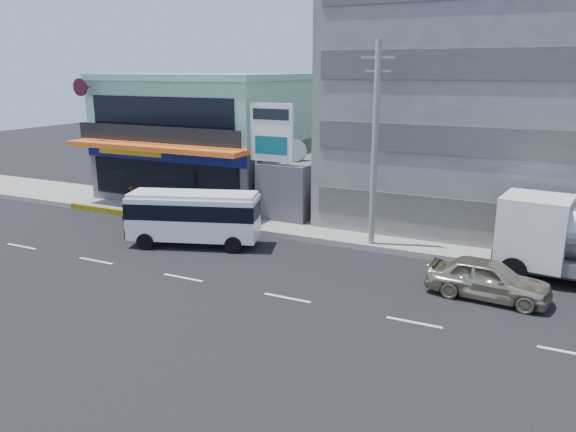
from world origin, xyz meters
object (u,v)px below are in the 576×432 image
object	(u,v)px
minibus	(194,214)
motorcycle_rider	(134,212)
shop_building	(208,140)
concrete_building	(488,101)
satellite_dish	(294,160)
sedan	(488,279)
utility_pole_near	(375,146)
billboard	(272,139)

from	to	relation	value
minibus	motorcycle_rider	world-z (taller)	minibus
shop_building	motorcycle_rider	distance (m)	8.75
concrete_building	motorcycle_rider	size ratio (longest dim) A/B	7.33
satellite_dish	motorcycle_rider	world-z (taller)	satellite_dish
concrete_building	sedan	xyz separation A→B (m)	(2.00, -11.55, -6.21)
utility_pole_near	minibus	bearing A→B (deg)	-157.92
concrete_building	satellite_dish	xyz separation A→B (m)	(-10.00, -4.00, -3.42)
minibus	sedan	size ratio (longest dim) A/B	1.47
utility_pole_near	motorcycle_rider	bearing A→B (deg)	-173.53
shop_building	minibus	xyz separation A→B (m)	(5.75, -9.89, -2.37)
concrete_building	billboard	distance (m)	12.17
satellite_dish	sedan	distance (m)	14.45
concrete_building	utility_pole_near	size ratio (longest dim) A/B	1.60
shop_building	satellite_dish	distance (m)	8.54
minibus	sedan	distance (m)	14.29
sedan	motorcycle_rider	distance (m)	19.91
billboard	utility_pole_near	xyz separation A→B (m)	(6.50, -1.80, 0.22)
shop_building	motorcycle_rider	size ratio (longest dim) A/B	5.68
billboard	utility_pole_near	size ratio (longest dim) A/B	0.69
concrete_building	sedan	size ratio (longest dim) A/B	3.44
satellite_dish	sedan	bearing A→B (deg)	-32.17
concrete_building	utility_pole_near	distance (m)	8.79
utility_pole_near	motorcycle_rider	distance (m)	14.54
shop_building	utility_pole_near	xyz separation A→B (m)	(14.00, -6.55, 1.15)
shop_building	satellite_dish	world-z (taller)	shop_building
shop_building	concrete_building	bearing A→B (deg)	3.35
sedan	billboard	bearing A→B (deg)	69.71
billboard	minibus	xyz separation A→B (m)	(-1.75, -5.15, -3.30)
concrete_building	satellite_dish	size ratio (longest dim) A/B	10.67
minibus	shop_building	bearing A→B (deg)	120.17
concrete_building	motorcycle_rider	xyz separation A→B (m)	(-17.76, -9.16, -6.28)
shop_building	utility_pole_near	bearing A→B (deg)	-25.06
satellite_dish	minibus	xyz separation A→B (m)	(-2.25, -6.95, -1.94)
concrete_building	shop_building	bearing A→B (deg)	-176.65
sedan	minibus	bearing A→B (deg)	91.99
concrete_building	billboard	xyz separation A→B (m)	(-10.50, -5.80, -2.07)
shop_building	concrete_building	world-z (taller)	concrete_building
satellite_dish	utility_pole_near	distance (m)	7.17
sedan	utility_pole_near	bearing A→B (deg)	61.05
billboard	minibus	distance (m)	6.36
shop_building	minibus	size ratio (longest dim) A/B	1.81
billboard	utility_pole_near	distance (m)	6.75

